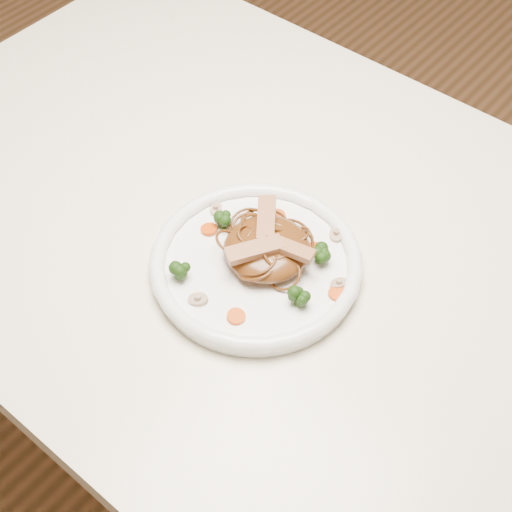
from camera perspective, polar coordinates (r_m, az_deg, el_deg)
The scene contains 20 objects.
ground at distance 1.66m, azimuth 0.05°, elevation -14.87°, with size 4.00×4.00×0.00m, color brown.
table at distance 1.10m, azimuth 0.07°, elevation -0.74°, with size 1.20×0.80×0.75m.
plate at distance 0.96m, azimuth 0.00°, elevation -0.83°, with size 0.27×0.27×0.02m, color white.
noodle_mound at distance 0.95m, azimuth 0.83°, elevation 0.59°, with size 0.11×0.11×0.04m, color #592E11.
chicken_a at distance 0.92m, azimuth 2.61°, elevation 0.58°, with size 0.06×0.02×0.01m, color #B07E53.
chicken_b at distance 0.96m, azimuth 0.80°, elevation 2.87°, with size 0.07×0.02×0.01m, color #B07E53.
chicken_c at distance 0.92m, azimuth -0.11°, elevation 0.49°, with size 0.07×0.02×0.01m, color #B07E53.
broccoli_0 at distance 0.95m, azimuth 4.95°, elevation 0.27°, with size 0.03×0.03×0.03m, color #1C400D, non-canonical shape.
broccoli_1 at distance 0.99m, azimuth -2.54°, elevation 2.84°, with size 0.02×0.02×0.03m, color #1C400D, non-canonical shape.
broccoli_2 at distance 0.94m, azimuth -5.89°, elevation -1.02°, with size 0.02×0.02×0.03m, color #1C400D, non-canonical shape.
broccoli_3 at distance 0.91m, azimuth 3.38°, elevation -3.10°, with size 0.03×0.03×0.03m, color #1C400D, non-canonical shape.
carrot_0 at distance 0.97m, azimuth 4.44°, elevation 0.64°, with size 0.02×0.02×0.01m, color #EF4A08.
carrot_1 at distance 0.99m, azimuth -3.61°, elevation 2.05°, with size 0.02×0.02×0.01m, color #EF4A08.
carrot_2 at distance 0.93m, azimuth 6.18°, elevation -2.85°, with size 0.02×0.02×0.01m, color #EF4A08.
carrot_3 at distance 1.00m, azimuth 1.66°, elevation 3.08°, with size 0.02×0.02×0.01m, color #EF4A08.
carrot_4 at distance 0.90m, azimuth -1.52°, elevation -4.63°, with size 0.02×0.02×0.01m, color #EF4A08.
mushroom_0 at distance 0.92m, azimuth -4.44°, elevation -3.32°, with size 0.02×0.02×0.01m, color tan.
mushroom_1 at distance 0.94m, azimuth 6.32°, elevation -2.12°, with size 0.02×0.02×0.01m, color tan.
mushroom_2 at distance 1.01m, azimuth -3.06°, elevation 3.58°, with size 0.02×0.02×0.01m, color tan.
mushroom_3 at distance 0.99m, azimuth 6.12°, elevation 1.65°, with size 0.02×0.02×0.01m, color tan.
Camera 1 is at (0.43, -0.53, 1.51)m, focal length 52.46 mm.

